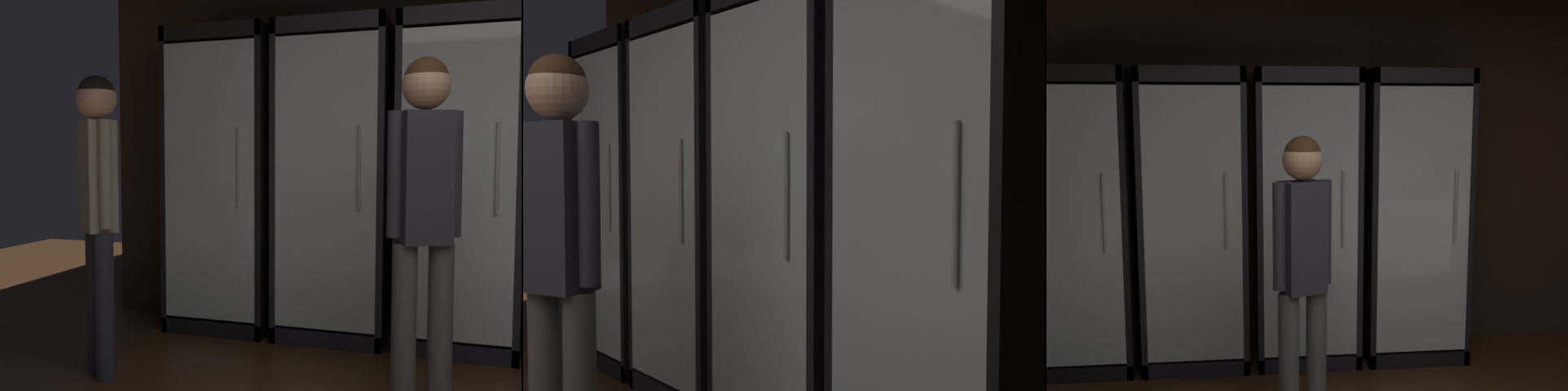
% 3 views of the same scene
% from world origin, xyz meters
% --- Properties ---
extents(wall_back, '(6.00, 0.06, 2.80)m').
position_xyz_m(wall_back, '(0.00, 3.03, 1.40)').
color(wall_back, '#382619').
rests_on(wall_back, ground).
extents(cooler_far_left, '(0.70, 0.58, 2.03)m').
position_xyz_m(cooler_far_left, '(-2.00, 2.74, 0.99)').
color(cooler_far_left, black).
rests_on(cooler_far_left, ground).
extents(cooler_left, '(0.70, 0.58, 2.03)m').
position_xyz_m(cooler_left, '(-1.24, 2.74, 1.00)').
color(cooler_left, black).
rests_on(cooler_left, ground).
extents(cooler_center, '(0.70, 0.58, 2.03)m').
position_xyz_m(cooler_center, '(-0.48, 2.74, 1.00)').
color(cooler_center, black).
rests_on(cooler_center, ground).
extents(cooler_right, '(0.70, 0.58, 2.03)m').
position_xyz_m(cooler_right, '(0.28, 2.74, 0.99)').
color(cooler_right, black).
rests_on(cooler_right, ground).
extents(shopper_near, '(0.32, 0.24, 1.62)m').
position_xyz_m(shopper_near, '(-0.62, 1.65, 0.99)').
color(shopper_near, '#4C4C4C').
rests_on(shopper_near, ground).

